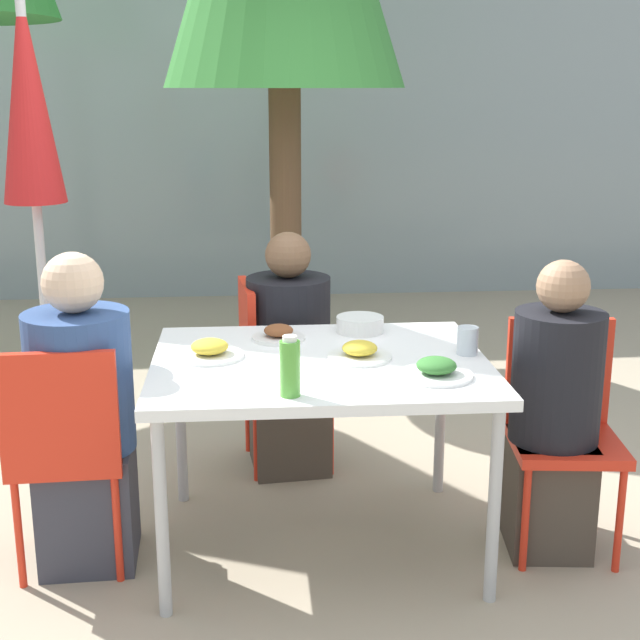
{
  "coord_description": "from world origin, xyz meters",
  "views": [
    {
      "loc": [
        -0.25,
        -3.12,
        1.73
      ],
      "look_at": [
        0.0,
        0.0,
        0.9
      ],
      "focal_mm": 50.0,
      "sensor_mm": 36.0,
      "label": 1
    }
  ],
  "objects_px": {
    "person_left": "(83,423)",
    "bottle": "(290,367)",
    "chair_right": "(562,416)",
    "drinking_cup": "(467,341)",
    "salad_bowl": "(360,324)",
    "person_right": "(554,418)",
    "chair_far": "(270,360)",
    "closed_umbrella": "(30,130)",
    "person_far": "(289,362)",
    "chair_left": "(66,441)"
  },
  "relations": [
    {
      "from": "closed_umbrella",
      "to": "person_left",
      "type": "bearing_deg",
      "value": -71.89
    },
    {
      "from": "person_left",
      "to": "closed_umbrella",
      "type": "distance_m",
      "value": 1.51
    },
    {
      "from": "chair_far",
      "to": "chair_right",
      "type": "bearing_deg",
      "value": 47.45
    },
    {
      "from": "bottle",
      "to": "person_left",
      "type": "bearing_deg",
      "value": 154.68
    },
    {
      "from": "person_right",
      "to": "closed_umbrella",
      "type": "xyz_separation_m",
      "value": [
        -2.09,
        1.13,
        1.0
      ]
    },
    {
      "from": "person_left",
      "to": "chair_right",
      "type": "xyz_separation_m",
      "value": [
        1.79,
        0.02,
        -0.04
      ]
    },
    {
      "from": "person_left",
      "to": "chair_left",
      "type": "bearing_deg",
      "value": -121.95
    },
    {
      "from": "chair_left",
      "to": "bottle",
      "type": "relative_size",
      "value": 4.3
    },
    {
      "from": "chair_far",
      "to": "chair_left",
      "type": "bearing_deg",
      "value": -45.83
    },
    {
      "from": "chair_right",
      "to": "chair_far",
      "type": "bearing_deg",
      "value": -30.22
    },
    {
      "from": "person_far",
      "to": "drinking_cup",
      "type": "height_order",
      "value": "person_far"
    },
    {
      "from": "closed_umbrella",
      "to": "bottle",
      "type": "xyz_separation_m",
      "value": [
        1.09,
        -1.43,
        -0.68
      ]
    },
    {
      "from": "person_left",
      "to": "bottle",
      "type": "relative_size",
      "value": 5.8
    },
    {
      "from": "drinking_cup",
      "to": "chair_right",
      "type": "bearing_deg",
      "value": -6.29
    },
    {
      "from": "person_left",
      "to": "chair_far",
      "type": "relative_size",
      "value": 1.35
    },
    {
      "from": "person_right",
      "to": "salad_bowl",
      "type": "distance_m",
      "value": 0.85
    },
    {
      "from": "chair_right",
      "to": "person_far",
      "type": "xyz_separation_m",
      "value": [
        -1.01,
        0.76,
        0.0
      ]
    },
    {
      "from": "person_left",
      "to": "bottle",
      "type": "distance_m",
      "value": 0.87
    },
    {
      "from": "person_left",
      "to": "closed_umbrella",
      "type": "xyz_separation_m",
      "value": [
        -0.35,
        1.08,
        0.99
      ]
    },
    {
      "from": "person_far",
      "to": "closed_umbrella",
      "type": "xyz_separation_m",
      "value": [
        -1.14,
        0.3,
        1.02
      ]
    },
    {
      "from": "chair_left",
      "to": "chair_far",
      "type": "distance_m",
      "value": 1.17
    },
    {
      "from": "person_far",
      "to": "chair_far",
      "type": "bearing_deg",
      "value": -121.95
    },
    {
      "from": "person_far",
      "to": "salad_bowl",
      "type": "distance_m",
      "value": 0.54
    },
    {
      "from": "chair_right",
      "to": "chair_left",
      "type": "bearing_deg",
      "value": 9.23
    },
    {
      "from": "chair_right",
      "to": "drinking_cup",
      "type": "bearing_deg",
      "value": -0.29
    },
    {
      "from": "bottle",
      "to": "drinking_cup",
      "type": "bearing_deg",
      "value": 31.02
    },
    {
      "from": "chair_right",
      "to": "drinking_cup",
      "type": "xyz_separation_m",
      "value": [
        -0.37,
        0.04,
        0.3
      ]
    },
    {
      "from": "person_right",
      "to": "person_far",
      "type": "xyz_separation_m",
      "value": [
        -0.95,
        0.83,
        -0.02
      ]
    },
    {
      "from": "person_far",
      "to": "bottle",
      "type": "relative_size",
      "value": 5.48
    },
    {
      "from": "chair_right",
      "to": "person_right",
      "type": "bearing_deg",
      "value": 58.05
    },
    {
      "from": "chair_far",
      "to": "person_right",
      "type": "bearing_deg",
      "value": 43.45
    },
    {
      "from": "person_right",
      "to": "chair_left",
      "type": "bearing_deg",
      "value": 6.94
    },
    {
      "from": "person_left",
      "to": "person_right",
      "type": "height_order",
      "value": "person_left"
    },
    {
      "from": "chair_right",
      "to": "closed_umbrella",
      "type": "relative_size",
      "value": 0.4
    },
    {
      "from": "person_right",
      "to": "drinking_cup",
      "type": "distance_m",
      "value": 0.43
    },
    {
      "from": "person_right",
      "to": "salad_bowl",
      "type": "bearing_deg",
      "value": -28.14
    },
    {
      "from": "person_far",
      "to": "chair_left",
      "type": "bearing_deg",
      "value": -50.23
    },
    {
      "from": "closed_umbrella",
      "to": "bottle",
      "type": "bearing_deg",
      "value": -52.65
    },
    {
      "from": "closed_umbrella",
      "to": "chair_far",
      "type": "bearing_deg",
      "value": -13.91
    },
    {
      "from": "chair_right",
      "to": "salad_bowl",
      "type": "bearing_deg",
      "value": -21.58
    },
    {
      "from": "person_right",
      "to": "salad_bowl",
      "type": "xyz_separation_m",
      "value": [
        -0.67,
        0.46,
        0.25
      ]
    },
    {
      "from": "closed_umbrella",
      "to": "chair_right",
      "type": "bearing_deg",
      "value": -26.32
    },
    {
      "from": "chair_far",
      "to": "person_left",
      "type": "bearing_deg",
      "value": -46.71
    },
    {
      "from": "chair_left",
      "to": "salad_bowl",
      "type": "relative_size",
      "value": 4.5
    },
    {
      "from": "person_right",
      "to": "drinking_cup",
      "type": "xyz_separation_m",
      "value": [
        -0.31,
        0.12,
        0.27
      ]
    },
    {
      "from": "person_left",
      "to": "bottle",
      "type": "xyz_separation_m",
      "value": [
        0.74,
        -0.35,
        0.3
      ]
    },
    {
      "from": "person_far",
      "to": "drinking_cup",
      "type": "relative_size",
      "value": 10.58
    },
    {
      "from": "person_right",
      "to": "bottle",
      "type": "xyz_separation_m",
      "value": [
        -0.99,
        -0.3,
        0.32
      ]
    },
    {
      "from": "salad_bowl",
      "to": "person_right",
      "type": "bearing_deg",
      "value": -34.15
    },
    {
      "from": "person_left",
      "to": "closed_umbrella",
      "type": "relative_size",
      "value": 0.54
    }
  ]
}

